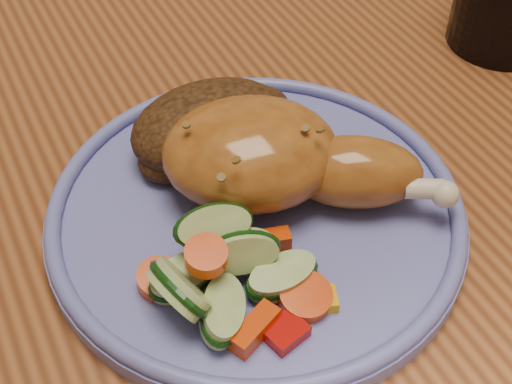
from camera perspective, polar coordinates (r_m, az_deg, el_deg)
dining_table at (r=0.57m, az=2.95°, el=-0.80°), size 0.90×1.40×0.75m
chair_far at (r=1.15m, az=-13.19°, el=13.78°), size 0.42×0.42×0.91m
plate at (r=0.44m, az=0.00°, el=-1.90°), size 0.26×0.26×0.01m
plate_rim at (r=0.43m, az=0.00°, el=-0.92°), size 0.26×0.26×0.01m
chicken_leg at (r=0.43m, az=1.58°, el=2.77°), size 0.17×0.15×0.06m
rice_pilaf at (r=0.47m, az=-3.44°, el=5.28°), size 0.11×0.08×0.05m
vegetable_pile at (r=0.39m, az=-2.43°, el=-6.63°), size 0.10×0.10×0.05m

